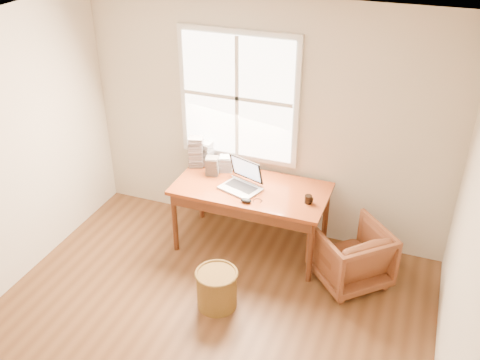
% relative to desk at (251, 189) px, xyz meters
% --- Properties ---
extents(room_shell, '(4.04, 4.54, 2.64)m').
position_rel_desk_xyz_m(room_shell, '(-0.02, -1.64, 0.59)').
color(room_shell, brown).
rests_on(room_shell, ground).
extents(desk, '(1.60, 0.80, 0.04)m').
position_rel_desk_xyz_m(desk, '(0.00, 0.00, 0.00)').
color(desk, brown).
rests_on(desk, room_shell).
extents(armchair, '(0.94, 0.94, 0.61)m').
position_rel_desk_xyz_m(armchair, '(1.11, -0.18, -0.42)').
color(armchair, brown).
rests_on(armchair, room_shell).
extents(wicker_stool, '(0.49, 0.49, 0.38)m').
position_rel_desk_xyz_m(wicker_stool, '(0.02, -0.99, -0.54)').
color(wicker_stool, brown).
rests_on(wicker_stool, room_shell).
extents(laptop, '(0.50, 0.51, 0.29)m').
position_rel_desk_xyz_m(laptop, '(-0.09, -0.08, 0.16)').
color(laptop, '#A7A8AE').
rests_on(laptop, desk).
extents(mouse, '(0.12, 0.08, 0.04)m').
position_rel_desk_xyz_m(mouse, '(0.05, -0.29, 0.04)').
color(mouse, black).
rests_on(mouse, desk).
extents(coffee_mug, '(0.09, 0.09, 0.08)m').
position_rel_desk_xyz_m(coffee_mug, '(0.63, -0.09, 0.06)').
color(coffee_mug, black).
rests_on(coffee_mug, desk).
extents(cd_stack_a, '(0.16, 0.15, 0.28)m').
position_rel_desk_xyz_m(cd_stack_a, '(-0.64, 0.29, 0.16)').
color(cd_stack_a, '#B7BBC3').
rests_on(cd_stack_a, desk).
extents(cd_stack_b, '(0.15, 0.14, 0.20)m').
position_rel_desk_xyz_m(cd_stack_b, '(-0.49, 0.12, 0.12)').
color(cd_stack_b, '#26252A').
rests_on(cd_stack_b, desk).
extents(cd_stack_c, '(0.19, 0.18, 0.35)m').
position_rel_desk_xyz_m(cd_stack_c, '(-0.73, 0.23, 0.19)').
color(cd_stack_c, '#ABA9B7').
rests_on(cd_stack_c, desk).
extents(cd_stack_d, '(0.17, 0.16, 0.17)m').
position_rel_desk_xyz_m(cd_stack_d, '(-0.38, 0.25, 0.11)').
color(cd_stack_d, silver).
rests_on(cd_stack_d, desk).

